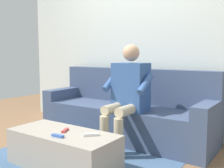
# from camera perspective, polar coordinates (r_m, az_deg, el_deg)

# --- Properties ---
(ground_plane) EXTENTS (8.00, 8.00, 0.00)m
(ground_plane) POSITION_cam_1_polar(r_m,az_deg,el_deg) (3.00, -4.56, -14.66)
(ground_plane) COLOR #846042
(back_wall) EXTENTS (4.32, 0.06, 2.47)m
(back_wall) POSITION_cam_1_polar(r_m,az_deg,el_deg) (3.79, 6.73, 8.76)
(back_wall) COLOR silver
(back_wall) RESTS_ON ground
(couch) EXTENTS (2.27, 0.73, 0.89)m
(couch) POSITION_cam_1_polar(r_m,az_deg,el_deg) (3.49, 3.12, -6.34)
(couch) COLOR #3D4C6B
(couch) RESTS_ON ground
(coffee_table) EXTENTS (1.08, 0.48, 0.34)m
(coffee_table) POSITION_cam_1_polar(r_m,az_deg,el_deg) (2.65, -10.39, -13.65)
(coffee_table) COLOR #A89E8E
(coffee_table) RESTS_ON ground
(person_solo_seated) EXTENTS (0.53, 0.58, 1.19)m
(person_solo_seated) POSITION_cam_1_polar(r_m,az_deg,el_deg) (3.02, 3.44, -1.50)
(person_solo_seated) COLOR #335693
(person_solo_seated) RESTS_ON ground
(remote_blue) EXTENTS (0.13, 0.04, 0.02)m
(remote_blue) POSITION_cam_1_polar(r_m,az_deg,el_deg) (2.45, -11.54, -10.82)
(remote_blue) COLOR #3860B7
(remote_blue) RESTS_ON coffee_table
(remote_white) EXTENTS (0.12, 0.13, 0.02)m
(remote_white) POSITION_cam_1_polar(r_m,az_deg,el_deg) (2.44, -4.53, -10.77)
(remote_white) COLOR white
(remote_white) RESTS_ON coffee_table
(remote_red) EXTENTS (0.08, 0.13, 0.02)m
(remote_red) POSITION_cam_1_polar(r_m,az_deg,el_deg) (2.62, -10.09, -9.74)
(remote_red) COLOR #B73333
(remote_red) RESTS_ON coffee_table
(floor_rug) EXTENTS (1.88, 1.67, 0.01)m
(floor_rug) POSITION_cam_1_polar(r_m,az_deg,el_deg) (2.81, -8.09, -16.08)
(floor_rug) COLOR #426084
(floor_rug) RESTS_ON ground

